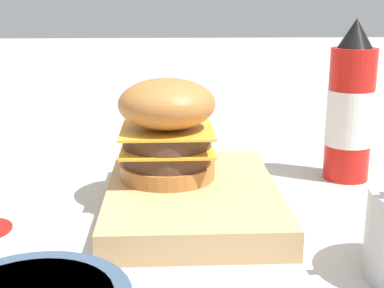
{
  "coord_description": "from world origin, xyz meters",
  "views": [
    {
      "loc": [
        -0.65,
        0.07,
        0.25
      ],
      "look_at": [
        -0.04,
        0.04,
        0.08
      ],
      "focal_mm": 50.0,
      "sensor_mm": 36.0,
      "label": 1
    }
  ],
  "objects_px": {
    "burger": "(167,128)",
    "spoon": "(164,150)",
    "serving_board": "(192,197)",
    "ketchup_bottle": "(350,110)"
  },
  "relations": [
    {
      "from": "burger",
      "to": "spoon",
      "type": "distance_m",
      "value": 0.24
    },
    {
      "from": "burger",
      "to": "spoon",
      "type": "relative_size",
      "value": 0.75
    },
    {
      "from": "serving_board",
      "to": "spoon",
      "type": "bearing_deg",
      "value": 7.9
    },
    {
      "from": "ketchup_bottle",
      "to": "spoon",
      "type": "relative_size",
      "value": 1.36
    },
    {
      "from": "serving_board",
      "to": "burger",
      "type": "height_order",
      "value": "burger"
    },
    {
      "from": "serving_board",
      "to": "spoon",
      "type": "relative_size",
      "value": 1.74
    },
    {
      "from": "ketchup_bottle",
      "to": "spoon",
      "type": "bearing_deg",
      "value": 61.19
    },
    {
      "from": "spoon",
      "to": "burger",
      "type": "bearing_deg",
      "value": 21.34
    },
    {
      "from": "burger",
      "to": "ketchup_bottle",
      "type": "distance_m",
      "value": 0.27
    },
    {
      "from": "burger",
      "to": "spoon",
      "type": "height_order",
      "value": "burger"
    }
  ]
}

